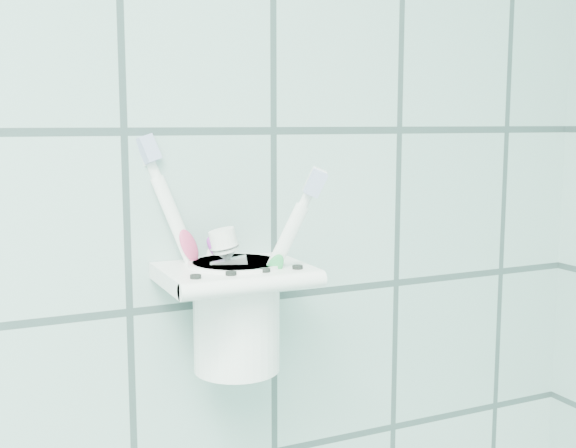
# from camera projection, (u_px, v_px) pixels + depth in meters

# --- Properties ---
(holder_bracket) EXTENTS (0.13, 0.11, 0.04)m
(holder_bracket) POSITION_uv_depth(u_px,v_px,m) (234.00, 276.00, 0.65)
(holder_bracket) COLOR white
(holder_bracket) RESTS_ON wall_back
(cup) EXTENTS (0.09, 0.09, 0.10)m
(cup) POSITION_uv_depth(u_px,v_px,m) (236.00, 312.00, 0.66)
(cup) COLOR white
(cup) RESTS_ON holder_bracket
(toothbrush_pink) EXTENTS (0.07, 0.05, 0.22)m
(toothbrush_pink) POSITION_uv_depth(u_px,v_px,m) (231.00, 241.00, 0.65)
(toothbrush_pink) COLOR white
(toothbrush_pink) RESTS_ON cup
(toothbrush_blue) EXTENTS (0.02, 0.10, 0.22)m
(toothbrush_blue) POSITION_uv_depth(u_px,v_px,m) (228.00, 240.00, 0.64)
(toothbrush_blue) COLOR white
(toothbrush_blue) RESTS_ON cup
(toothbrush_orange) EXTENTS (0.07, 0.06, 0.19)m
(toothbrush_orange) POSITION_uv_depth(u_px,v_px,m) (227.00, 254.00, 0.65)
(toothbrush_orange) COLOR white
(toothbrush_orange) RESTS_ON cup
(toothpaste_tube) EXTENTS (0.05, 0.04, 0.13)m
(toothpaste_tube) POSITION_uv_depth(u_px,v_px,m) (251.00, 284.00, 0.65)
(toothpaste_tube) COLOR silver
(toothpaste_tube) RESTS_ON cup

